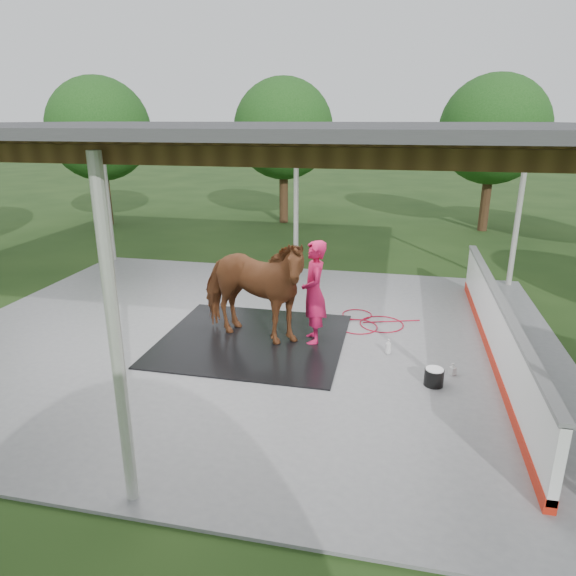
% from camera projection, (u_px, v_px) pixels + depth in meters
% --- Properties ---
extents(ground, '(100.00, 100.00, 0.00)m').
position_uv_depth(ground, '(249.00, 338.00, 10.26)').
color(ground, '#1E3814').
extents(concrete_slab, '(12.00, 10.00, 0.05)m').
position_uv_depth(concrete_slab, '(249.00, 337.00, 10.25)').
color(concrete_slab, slate).
rests_on(concrete_slab, ground).
extents(pavilion_structure, '(12.60, 10.60, 4.05)m').
position_uv_depth(pavilion_structure, '(244.00, 131.00, 9.02)').
color(pavilion_structure, beige).
rests_on(pavilion_structure, ground).
extents(dasher_board, '(0.16, 8.00, 1.15)m').
position_uv_depth(dasher_board, '(496.00, 330.00, 9.15)').
color(dasher_board, red).
rests_on(dasher_board, concrete_slab).
extents(tree_belt, '(28.00, 28.00, 5.80)m').
position_uv_depth(tree_belt, '(273.00, 140.00, 9.85)').
color(tree_belt, '#382314').
rests_on(tree_belt, ground).
extents(rubber_mat, '(3.52, 3.30, 0.03)m').
position_uv_depth(rubber_mat, '(253.00, 339.00, 10.04)').
color(rubber_mat, black).
rests_on(rubber_mat, concrete_slab).
extents(horse, '(2.67, 1.72, 2.08)m').
position_uv_depth(horse, '(251.00, 289.00, 9.71)').
color(horse, brown).
rests_on(horse, rubber_mat).
extents(handler, '(0.65, 0.83, 2.00)m').
position_uv_depth(handler, '(314.00, 293.00, 9.69)').
color(handler, '#CE164D').
rests_on(handler, concrete_slab).
extents(wash_bucket, '(0.31, 0.31, 0.29)m').
position_uv_depth(wash_bucket, '(434.00, 377.00, 8.30)').
color(wash_bucket, black).
rests_on(wash_bucket, concrete_slab).
extents(soap_bottle_a, '(0.15, 0.15, 0.29)m').
position_uv_depth(soap_bottle_a, '(388.00, 346.00, 9.42)').
color(soap_bottle_a, silver).
rests_on(soap_bottle_a, concrete_slab).
extents(soap_bottle_b, '(0.14, 0.14, 0.21)m').
position_uv_depth(soap_bottle_b, '(453.00, 369.00, 8.66)').
color(soap_bottle_b, '#338CD8').
rests_on(soap_bottle_b, concrete_slab).
extents(hose_coil, '(1.68, 1.42, 0.02)m').
position_uv_depth(hose_coil, '(368.00, 323.00, 10.88)').
color(hose_coil, maroon).
rests_on(hose_coil, concrete_slab).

